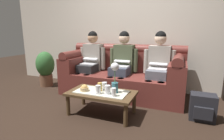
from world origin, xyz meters
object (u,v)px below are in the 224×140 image
at_px(person_middle, 122,61).
at_px(potted_plant, 45,67).
at_px(cup_near_right, 114,92).
at_px(cup_far_right, 98,89).
at_px(snack_bowl, 84,88).
at_px(cup_far_left, 100,87).
at_px(backpack_right, 202,107).
at_px(cup_far_center, 105,86).
at_px(flower_vase, 115,77).
at_px(person_left, 91,59).
at_px(person_right, 158,63).
at_px(coffee_table, 101,95).
at_px(cup_near_left, 108,90).
at_px(couch, 122,76).

height_order(person_middle, potted_plant, person_middle).
relative_size(cup_near_right, cup_far_right, 0.94).
xyz_separation_m(snack_bowl, cup_far_left, (0.21, 0.08, 0.03)).
distance_m(cup_far_right, backpack_right, 1.47).
relative_size(cup_far_center, potted_plant, 0.14).
height_order(flower_vase, potted_plant, flower_vase).
xyz_separation_m(person_left, backpack_right, (2.05, -0.60, -0.48)).
xyz_separation_m(flower_vase, potted_plant, (-1.98, 0.81, -0.16)).
bearing_deg(cup_far_right, person_middle, 89.74).
bearing_deg(backpack_right, cup_far_right, -161.51).
relative_size(flower_vase, cup_far_right, 3.58).
height_order(snack_bowl, potted_plant, potted_plant).
bearing_deg(person_right, coffee_table, -125.27).
bearing_deg(cup_far_right, potted_plant, 151.87).
height_order(person_middle, person_right, same).
bearing_deg(backpack_right, cup_near_left, -161.21).
height_order(couch, flower_vase, couch).
bearing_deg(cup_far_right, flower_vase, 32.90).
height_order(person_right, backpack_right, person_right).
distance_m(person_right, coffee_table, 1.23).
distance_m(coffee_table, cup_near_left, 0.19).
bearing_deg(snack_bowl, couch, 76.82).
height_order(snack_bowl, cup_far_left, cup_far_left).
bearing_deg(person_right, cup_far_center, -128.34).
bearing_deg(backpack_right, couch, 156.17).
relative_size(couch, cup_far_right, 18.87).
height_order(cup_near_right, cup_far_left, cup_far_left).
bearing_deg(coffee_table, cup_near_right, -26.45).
bearing_deg(flower_vase, snack_bowl, -167.61).
distance_m(couch, person_right, 0.74).
relative_size(person_right, cup_far_right, 10.06).
bearing_deg(cup_near_right, couch, 102.45).
xyz_separation_m(coffee_table, cup_far_right, (-0.00, -0.11, 0.11)).
bearing_deg(person_right, backpack_right, -40.86).
bearing_deg(person_middle, potted_plant, -176.23).
bearing_deg(cup_far_left, couch, 88.30).
bearing_deg(flower_vase, backpack_right, 15.63).
xyz_separation_m(couch, flower_vase, (0.20, -0.94, 0.22)).
relative_size(couch, person_middle, 1.88).
bearing_deg(coffee_table, cup_far_left, 163.88).
relative_size(couch, person_right, 1.88).
distance_m(person_middle, cup_far_left, 0.98).
height_order(couch, cup_near_left, couch).
xyz_separation_m(couch, person_left, (-0.68, -0.00, 0.29)).
distance_m(person_left, coffee_table, 1.23).
bearing_deg(person_right, snack_bowl, -131.76).
xyz_separation_m(person_middle, cup_far_left, (-0.03, -0.95, -0.24)).
bearing_deg(person_right, person_left, -179.99).
distance_m(cup_far_left, backpack_right, 1.46).
bearing_deg(potted_plant, person_right, 2.74).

